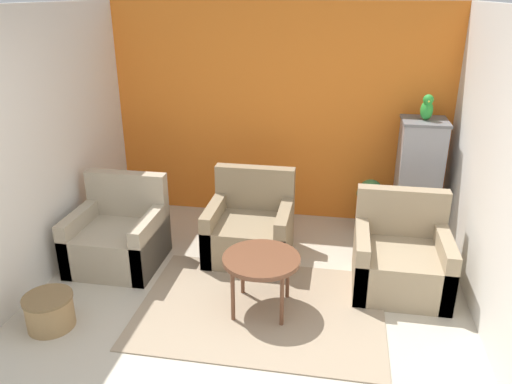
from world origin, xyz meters
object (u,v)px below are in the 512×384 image
(birdcage, at_px, (418,180))
(parrot, at_px, (427,108))
(wicker_basket, at_px, (49,310))
(armchair_right, at_px, (400,260))
(potted_plant, at_px, (369,202))
(armchair_middle, at_px, (250,230))
(armchair_left, at_px, (119,238))
(coffee_table, at_px, (261,263))

(birdcage, height_order, parrot, parrot)
(birdcage, height_order, wicker_basket, birdcage)
(wicker_basket, bearing_deg, armchair_right, 21.36)
(birdcage, distance_m, parrot, 0.81)
(birdcage, relative_size, potted_plant, 2.12)
(armchair_middle, xyz_separation_m, parrot, (1.75, 0.75, 1.20))
(armchair_left, height_order, wicker_basket, armchair_left)
(armchair_left, xyz_separation_m, armchair_middle, (1.29, 0.41, 0.00))
(armchair_right, bearing_deg, armchair_middle, 165.98)
(armchair_middle, bearing_deg, parrot, 23.32)
(armchair_left, bearing_deg, armchair_right, 0.61)
(birdcage, height_order, potted_plant, birdcage)
(armchair_right, bearing_deg, wicker_basket, -158.64)
(armchair_left, height_order, potted_plant, armchair_left)
(armchair_middle, relative_size, potted_plant, 1.38)
(parrot, bearing_deg, birdcage, -90.00)
(parrot, bearing_deg, wicker_basket, -144.33)
(wicker_basket, bearing_deg, birdcage, 35.64)
(armchair_left, distance_m, potted_plant, 2.80)
(coffee_table, bearing_deg, birdcage, 49.55)
(armchair_middle, bearing_deg, potted_plant, 31.62)
(armchair_right, distance_m, potted_plant, 1.18)
(armchair_left, height_order, parrot, parrot)
(armchair_right, bearing_deg, parrot, 77.83)
(coffee_table, distance_m, birdcage, 2.27)
(armchair_middle, bearing_deg, armchair_right, -14.02)
(armchair_left, height_order, birdcage, birdcage)
(armchair_middle, height_order, birdcage, birdcage)
(armchair_right, distance_m, birdcage, 1.22)
(parrot, bearing_deg, armchair_left, -159.13)
(coffee_table, height_order, armchair_middle, armchair_middle)
(birdcage, distance_m, potted_plant, 0.59)
(coffee_table, xyz_separation_m, birdcage, (1.47, 1.72, 0.21))
(armchair_left, relative_size, armchair_right, 1.00)
(armchair_left, bearing_deg, coffee_table, -19.74)
(coffee_table, xyz_separation_m, armchair_middle, (-0.28, 0.97, -0.19))
(coffee_table, distance_m, armchair_middle, 1.03)
(armchair_middle, xyz_separation_m, birdcage, (1.75, 0.75, 0.40))
(coffee_table, height_order, wicker_basket, coffee_table)
(potted_plant, bearing_deg, wicker_basket, -139.38)
(coffee_table, bearing_deg, potted_plant, 60.84)
(coffee_table, xyz_separation_m, potted_plant, (0.97, 1.74, -0.10))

